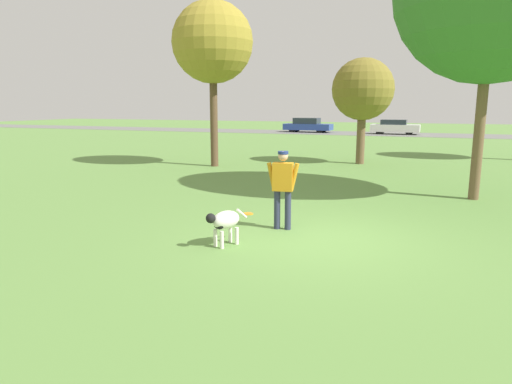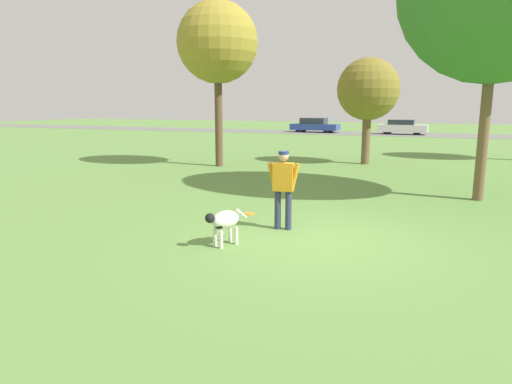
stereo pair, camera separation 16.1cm
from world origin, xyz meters
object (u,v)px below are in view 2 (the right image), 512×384
Objects in this scene: person at (283,184)px; tree_near_left at (217,43)px; dog at (224,221)px; parked_car_white at (402,127)px; parked_car_blue at (315,125)px; frisbee at (249,214)px; tree_mid_center at (368,90)px.

tree_near_left reaches higher than person.
dog is at bearing -120.47° from person.
dog is at bearing -89.52° from parked_car_white.
parked_car_blue reaches higher than parked_car_white.
dog is 0.14× the size of tree_near_left.
tree_mid_center is (1.14, 10.55, 3.18)m from frisbee.
parked_car_white is at bearing 83.35° from person.
parked_car_blue is (-7.35, 34.90, 0.19)m from dog.
frisbee is 33.16m from parked_car_blue.
parked_car_blue reaches higher than frisbee.
tree_mid_center is at bearing -158.37° from dog.
dog is at bearing -63.27° from tree_near_left.
parked_car_white is (1.08, 32.22, 0.63)m from frisbee.
frisbee is 0.04× the size of tree_near_left.
parked_car_white is (0.56, 34.68, 0.18)m from dog.
dog is 3.77× the size of frisbee.
tree_mid_center is 1.01× the size of parked_car_blue.
parked_car_blue is at bearing 110.00° from tree_mid_center.
frisbee is 0.06× the size of parked_car_white.
person is 0.36× the size of parked_car_blue.
person is 0.24× the size of tree_near_left.
tree_near_left is 1.60× the size of parked_car_white.
dog is 12.07m from tree_near_left.
dog is (-0.65, -1.48, -0.50)m from person.
tree_mid_center reaches higher than frisbee.
person reaches higher than frisbee.
parked_car_blue is 7.92m from parked_car_white.
tree_mid_center is at bearing -88.44° from parked_car_white.
tree_near_left is 25.40m from parked_car_blue.
tree_mid_center is at bearing -67.91° from parked_car_blue.
tree_mid_center is (0.62, 13.01, 2.72)m from dog.
tree_mid_center reaches higher than parked_car_white.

